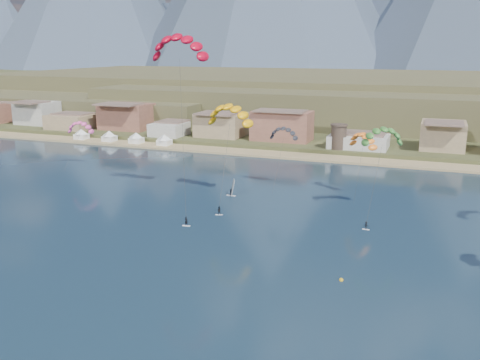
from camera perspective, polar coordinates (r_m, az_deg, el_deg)
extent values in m
plane|color=black|center=(81.49, -8.17, -12.07)|extent=(2400.00, 2400.00, 0.00)
cube|color=tan|center=(177.04, 8.51, 2.44)|extent=(2200.00, 12.00, 0.90)
cube|color=#4F4D2B|center=(625.68, 17.67, 10.27)|extent=(2200.00, 900.00, 4.00)
cube|color=brown|center=(355.10, -21.31, 8.59)|extent=(280.00, 130.00, 10.00)
cube|color=brown|center=(284.85, 21.62, 7.91)|extent=(320.00, 150.00, 15.00)
cube|color=brown|center=(333.38, 7.57, 9.81)|extent=(380.00, 170.00, 18.00)
cube|color=#2E394E|center=(964.51, 19.22, 14.71)|extent=(2000.00, 200.00, 110.00)
cylinder|color=#47382D|center=(182.78, 10.66, 4.56)|extent=(5.20, 5.20, 8.00)
cylinder|color=#47382D|center=(182.12, 10.72, 5.89)|extent=(5.82, 5.82, 0.60)
cube|color=white|center=(217.12, -16.83, 4.54)|extent=(4.50, 4.50, 2.00)
pyramid|color=white|center=(216.66, -16.89, 5.32)|extent=(6.40, 6.40, 2.00)
cube|color=white|center=(209.52, -13.99, 4.40)|extent=(4.50, 4.50, 2.00)
pyramid|color=white|center=(209.05, -14.04, 5.21)|extent=(6.40, 6.40, 2.00)
cube|color=white|center=(202.99, -11.19, 4.25)|extent=(4.50, 4.50, 2.00)
pyramid|color=white|center=(202.51, -11.23, 5.08)|extent=(6.40, 6.40, 2.00)
cube|color=white|center=(196.98, -8.21, 4.07)|extent=(4.50, 4.50, 2.00)
pyramid|color=white|center=(196.48, -8.24, 4.93)|extent=(6.40, 6.40, 2.00)
cube|color=silver|center=(109.53, -5.85, -4.96)|extent=(1.71, 0.63, 0.11)
imported|color=black|center=(109.20, -5.87, -4.45)|extent=(0.74, 0.52, 1.93)
cylinder|color=#262626|center=(114.06, -6.24, 4.77)|extent=(0.05, 0.05, 36.93)
cube|color=silver|center=(116.12, -2.30, -3.77)|extent=(1.65, 0.86, 0.11)
imported|color=black|center=(115.83, -2.30, -3.32)|extent=(1.03, 0.89, 1.82)
cylinder|color=#262626|center=(120.63, -1.69, 1.61)|extent=(0.05, 0.05, 22.43)
cube|color=silver|center=(109.87, 13.50, -5.24)|extent=(1.45, 0.54, 0.09)
imported|color=black|center=(109.59, 13.53, -4.81)|extent=(1.10, 0.69, 1.64)
cylinder|color=#262626|center=(113.01, 14.38, -0.36)|extent=(0.05, 0.05, 18.68)
cylinder|color=#262626|center=(166.18, -17.62, 2.97)|extent=(0.04, 0.04, 12.98)
cylinder|color=#262626|center=(133.93, 4.22, 1.53)|extent=(0.04, 0.04, 14.87)
cylinder|color=#262626|center=(128.81, 12.78, 0.57)|extent=(0.04, 0.04, 14.40)
cube|color=silver|center=(130.79, -0.97, -1.69)|extent=(2.43, 0.99, 0.12)
imported|color=black|center=(130.55, -0.97, -1.31)|extent=(0.89, 0.64, 1.69)
cube|color=white|center=(130.09, -0.81, -0.81)|extent=(1.24, 2.65, 4.05)
sphere|color=yellow|center=(86.12, 10.93, -10.61)|extent=(0.66, 0.66, 0.66)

